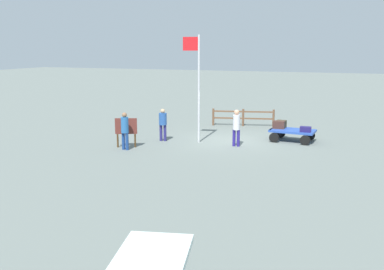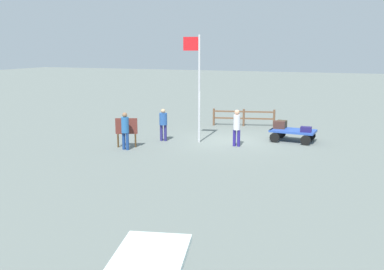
# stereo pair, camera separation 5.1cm
# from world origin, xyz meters

# --- Properties ---
(ground_plane) EXTENTS (120.00, 120.00, 0.00)m
(ground_plane) POSITION_xyz_m (0.00, 0.00, 0.00)
(ground_plane) COLOR slate
(luggage_cart) EXTENTS (2.16, 1.49, 0.56)m
(luggage_cart) POSITION_xyz_m (-2.69, -0.94, 0.43)
(luggage_cart) COLOR #2A4EAD
(luggage_cart) RESTS_ON ground
(suitcase_olive) EXTENTS (0.52, 0.37, 0.25)m
(suitcase_olive) POSITION_xyz_m (-3.35, -0.59, 0.68)
(suitcase_olive) COLOR navy
(suitcase_olive) RESTS_ON luggage_cart
(suitcase_tan) EXTENTS (0.57, 0.38, 0.37)m
(suitcase_tan) POSITION_xyz_m (-2.02, -1.03, 0.75)
(suitcase_tan) COLOR #452A22
(suitcase_tan) RESTS_ON luggage_cart
(suitcase_maroon) EXTENTS (0.51, 0.42, 0.36)m
(suitcase_maroon) POSITION_xyz_m (-2.09, -1.33, 0.74)
(suitcase_maroon) COLOR #3B321E
(suitcase_maroon) RESTS_ON luggage_cart
(worker_lead) EXTENTS (0.34, 0.31, 1.68)m
(worker_lead) POSITION_xyz_m (-0.48, 1.08, 0.95)
(worker_lead) COLOR navy
(worker_lead) RESTS_ON ground
(worker_trailing) EXTENTS (0.37, 0.37, 1.66)m
(worker_trailing) POSITION_xyz_m (3.89, 3.50, 0.95)
(worker_trailing) COLOR navy
(worker_trailing) RESTS_ON ground
(worker_supervisor) EXTENTS (0.42, 0.42, 1.56)m
(worker_supervisor) POSITION_xyz_m (3.12, 1.20, 0.92)
(worker_supervisor) COLOR navy
(worker_supervisor) RESTS_ON ground
(flagpole) EXTENTS (0.82, 0.15, 5.00)m
(flagpole) POSITION_xyz_m (1.50, 0.86, 2.94)
(flagpole) COLOR silver
(flagpole) RESTS_ON ground
(signboard) EXTENTS (0.93, 0.43, 1.32)m
(signboard) POSITION_xyz_m (4.08, 3.05, 0.86)
(signboard) COLOR #4C3319
(signboard) RESTS_ON ground
(wooden_fence) EXTENTS (3.44, 0.92, 0.97)m
(wooden_fence) POSITION_xyz_m (0.55, -4.15, 0.56)
(wooden_fence) COLOR brown
(wooden_fence) RESTS_ON ground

